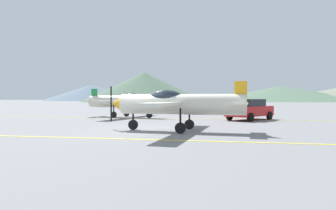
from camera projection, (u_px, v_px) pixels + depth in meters
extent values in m
plane|color=slate|center=(137.00, 130.00, 16.60)|extent=(400.00, 400.00, 0.00)
cube|color=yellow|center=(112.00, 139.00, 12.99)|extent=(80.00, 0.16, 0.01)
cube|color=yellow|center=(169.00, 119.00, 25.40)|extent=(80.00, 0.16, 0.01)
cylinder|color=silver|center=(182.00, 104.00, 15.94)|extent=(6.59, 1.60, 1.05)
cone|color=#F2A519|center=(118.00, 104.00, 16.91)|extent=(0.74, 0.95, 0.90)
cube|color=black|center=(111.00, 104.00, 17.02)|extent=(0.05, 0.12, 1.92)
ellipsoid|color=#1E2833|center=(165.00, 98.00, 16.16)|extent=(1.98, 1.02, 0.86)
cube|color=silver|center=(174.00, 103.00, 16.04)|extent=(1.76, 8.50, 0.15)
cube|color=silver|center=(241.00, 104.00, 15.13)|extent=(0.88, 2.54, 0.10)
cube|color=#F2A519|center=(241.00, 93.00, 15.12)|extent=(0.61, 0.17, 1.15)
cylinder|color=black|center=(133.00, 116.00, 16.68)|extent=(0.10, 0.10, 0.96)
cylinder|color=black|center=(133.00, 125.00, 16.69)|extent=(0.54, 0.16, 0.54)
cylinder|color=black|center=(189.00, 116.00, 16.91)|extent=(0.10, 0.10, 0.96)
cylinder|color=black|center=(189.00, 124.00, 16.93)|extent=(0.54, 0.16, 0.54)
cylinder|color=black|center=(180.00, 118.00, 14.88)|extent=(0.10, 0.10, 0.96)
cylinder|color=black|center=(180.00, 128.00, 14.90)|extent=(0.54, 0.16, 0.54)
cylinder|color=silver|center=(122.00, 102.00, 27.33)|extent=(6.60, 2.41, 1.05)
cone|color=#1E8C3F|center=(159.00, 102.00, 25.92)|extent=(0.85, 1.02, 0.90)
cube|color=black|center=(163.00, 102.00, 25.77)|extent=(0.06, 0.12, 1.92)
ellipsoid|color=#1E2833|center=(131.00, 98.00, 26.99)|extent=(2.06, 1.25, 0.86)
cube|color=silver|center=(126.00, 101.00, 27.18)|extent=(2.81, 8.47, 0.15)
cube|color=silver|center=(94.00, 101.00, 28.50)|extent=(1.18, 2.58, 0.10)
cube|color=#1E8C3F|center=(94.00, 95.00, 28.48)|extent=(0.61, 0.24, 1.15)
cylinder|color=black|center=(149.00, 109.00, 26.29)|extent=(0.10, 0.10, 0.96)
cylinder|color=black|center=(149.00, 115.00, 26.31)|extent=(0.55, 0.23, 0.54)
cylinder|color=black|center=(114.00, 109.00, 26.45)|extent=(0.10, 0.10, 0.96)
cylinder|color=black|center=(114.00, 115.00, 26.46)|extent=(0.55, 0.23, 0.54)
cylinder|color=black|center=(126.00, 108.00, 28.39)|extent=(0.10, 0.10, 0.96)
cylinder|color=black|center=(126.00, 114.00, 28.40)|extent=(0.55, 0.23, 0.54)
cube|color=red|center=(250.00, 111.00, 23.97)|extent=(3.92, 4.56, 0.75)
cube|color=black|center=(249.00, 103.00, 23.85)|extent=(2.67, 2.88, 0.55)
cylinder|color=black|center=(269.00, 116.00, 24.33)|extent=(0.54, 0.65, 0.64)
cylinder|color=black|center=(249.00, 115.00, 25.62)|extent=(0.54, 0.65, 0.64)
cylinder|color=black|center=(250.00, 117.00, 22.35)|extent=(0.54, 0.65, 0.64)
cylinder|color=black|center=(230.00, 116.00, 23.63)|extent=(0.54, 0.65, 0.64)
cone|color=slate|center=(91.00, 93.00, 180.81)|extent=(54.51, 54.51, 9.25)
cone|color=#4C6651|center=(144.00, 87.00, 131.47)|extent=(53.39, 53.39, 12.49)
cone|color=#4C6651|center=(282.00, 94.00, 153.37)|extent=(78.94, 78.94, 7.55)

